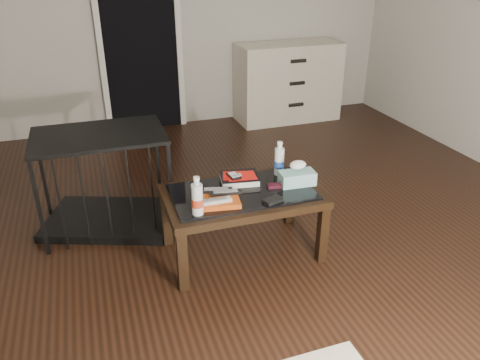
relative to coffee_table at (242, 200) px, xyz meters
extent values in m
plane|color=black|center=(0.16, 0.27, -0.40)|extent=(5.00, 5.00, 0.00)
plane|color=#BAB5AC|center=(0.16, 2.77, 0.95)|extent=(5.00, 0.00, 5.00)
cube|color=black|center=(-0.24, 2.74, 0.60)|extent=(0.80, 0.05, 2.00)
cube|color=silver|center=(-0.66, 2.71, 0.60)|extent=(0.06, 0.04, 2.04)
cube|color=silver|center=(0.18, 2.71, 0.60)|extent=(0.06, 0.04, 2.04)
cube|color=black|center=(-0.46, -0.26, -0.20)|extent=(0.06, 0.06, 0.40)
cube|color=black|center=(0.46, -0.26, -0.20)|extent=(0.06, 0.06, 0.40)
cube|color=black|center=(-0.46, 0.26, -0.20)|extent=(0.06, 0.06, 0.40)
cube|color=black|center=(0.46, 0.26, -0.20)|extent=(0.06, 0.06, 0.40)
cube|color=black|center=(0.00, 0.00, 0.03)|extent=(1.00, 0.60, 0.05)
cube|color=black|center=(0.00, 0.00, 0.06)|extent=(0.90, 0.50, 0.01)
cube|color=beige|center=(1.42, 2.50, 0.05)|extent=(1.21, 0.52, 0.90)
cylinder|color=black|center=(1.42, 2.24, -0.15)|extent=(0.18, 0.04, 0.04)
cylinder|color=black|center=(1.42, 2.24, 0.10)|extent=(0.18, 0.04, 0.04)
cylinder|color=black|center=(1.42, 2.24, 0.35)|extent=(0.18, 0.04, 0.04)
cube|color=black|center=(-0.82, 0.67, -0.37)|extent=(1.05, 0.87, 0.06)
cube|color=black|center=(-0.82, 0.67, 0.30)|extent=(1.05, 0.87, 0.02)
cube|color=black|center=(-1.25, 0.39, -0.05)|extent=(0.03, 0.03, 0.70)
cube|color=black|center=(-0.39, 0.39, -0.05)|extent=(0.03, 0.03, 0.70)
cube|color=black|center=(-1.25, 0.95, -0.05)|extent=(0.03, 0.03, 0.70)
cube|color=black|center=(-0.39, 0.95, -0.05)|extent=(0.03, 0.03, 0.70)
cube|color=#BF4712|center=(-0.20, -0.09, 0.08)|extent=(0.31, 0.25, 0.03)
cube|color=#B8B8BD|center=(-0.22, -0.14, 0.11)|extent=(0.20, 0.05, 0.02)
cube|color=black|center=(-0.13, -0.06, 0.11)|extent=(0.21, 0.08, 0.02)
cube|color=black|center=(-0.17, -0.01, 0.11)|extent=(0.21, 0.10, 0.02)
cube|color=black|center=(0.03, 0.14, 0.09)|extent=(0.28, 0.24, 0.05)
cube|color=red|center=(0.01, 0.14, 0.11)|extent=(0.22, 0.18, 0.01)
cube|color=black|center=(-0.02, 0.12, 0.12)|extent=(0.08, 0.11, 0.02)
cube|color=black|center=(0.22, -0.01, 0.08)|extent=(0.10, 0.06, 0.02)
cube|color=black|center=(0.13, -0.19, 0.07)|extent=(0.13, 0.10, 0.02)
cylinder|color=silver|center=(-0.34, -0.19, 0.18)|extent=(0.08, 0.08, 0.24)
cylinder|color=white|center=(0.32, 0.16, 0.18)|extent=(0.08, 0.08, 0.24)
cube|color=teal|center=(0.37, -0.02, 0.11)|extent=(0.24, 0.13, 0.09)
camera|label=1|loc=(-0.86, -2.51, 1.44)|focal=35.00mm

